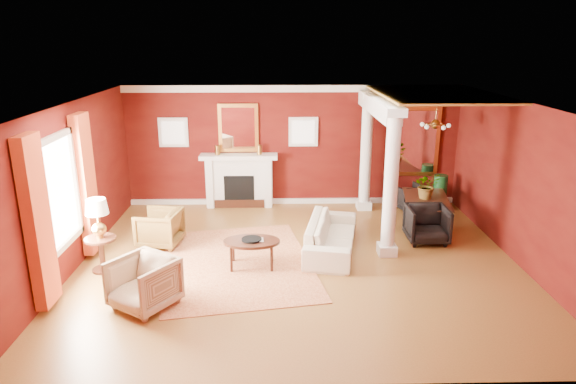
{
  "coord_description": "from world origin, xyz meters",
  "views": [
    {
      "loc": [
        -0.39,
        -8.68,
        4.01
      ],
      "look_at": [
        -0.18,
        0.66,
        1.15
      ],
      "focal_mm": 32.0,
      "sensor_mm": 36.0,
      "label": 1
    }
  ],
  "objects_px": {
    "coffee_table": "(252,243)",
    "armchair_leopard": "(159,226)",
    "sofa": "(332,230)",
    "side_table": "(98,224)",
    "armchair_stripe": "(143,281)",
    "dining_table": "(428,204)"
  },
  "relations": [
    {
      "from": "sofa",
      "to": "coffee_table",
      "type": "bearing_deg",
      "value": 125.72
    },
    {
      "from": "armchair_leopard",
      "to": "armchair_stripe",
      "type": "relative_size",
      "value": 0.92
    },
    {
      "from": "armchair_leopard",
      "to": "side_table",
      "type": "distance_m",
      "value": 1.45
    },
    {
      "from": "armchair_leopard",
      "to": "side_table",
      "type": "relative_size",
      "value": 0.6
    },
    {
      "from": "sofa",
      "to": "dining_table",
      "type": "bearing_deg",
      "value": -46.5
    },
    {
      "from": "sofa",
      "to": "coffee_table",
      "type": "height_order",
      "value": "sofa"
    },
    {
      "from": "side_table",
      "to": "dining_table",
      "type": "relative_size",
      "value": 0.8
    },
    {
      "from": "sofa",
      "to": "side_table",
      "type": "xyz_separation_m",
      "value": [
        -4.14,
        -0.79,
        0.45
      ]
    },
    {
      "from": "side_table",
      "to": "armchair_leopard",
      "type": "bearing_deg",
      "value": 55.87
    },
    {
      "from": "sofa",
      "to": "armchair_leopard",
      "type": "relative_size",
      "value": 2.7
    },
    {
      "from": "sofa",
      "to": "armchair_stripe",
      "type": "xyz_separation_m",
      "value": [
        -3.08,
        -2.09,
        0.01
      ]
    },
    {
      "from": "sofa",
      "to": "armchair_leopard",
      "type": "bearing_deg",
      "value": 95.27
    },
    {
      "from": "coffee_table",
      "to": "side_table",
      "type": "relative_size",
      "value": 0.76
    },
    {
      "from": "armchair_leopard",
      "to": "sofa",
      "type": "bearing_deg",
      "value": 93.6
    },
    {
      "from": "side_table",
      "to": "dining_table",
      "type": "height_order",
      "value": "side_table"
    },
    {
      "from": "sofa",
      "to": "armchair_stripe",
      "type": "relative_size",
      "value": 2.48
    },
    {
      "from": "armchair_stripe",
      "to": "coffee_table",
      "type": "xyz_separation_m",
      "value": [
        1.58,
        1.4,
        0.03
      ]
    },
    {
      "from": "coffee_table",
      "to": "armchair_leopard",
      "type": "bearing_deg",
      "value": 151.08
    },
    {
      "from": "armchair_leopard",
      "to": "coffee_table",
      "type": "distance_m",
      "value": 2.14
    },
    {
      "from": "coffee_table",
      "to": "dining_table",
      "type": "xyz_separation_m",
      "value": [
        3.77,
        2.13,
        0.0
      ]
    },
    {
      "from": "armchair_leopard",
      "to": "armchair_stripe",
      "type": "xyz_separation_m",
      "value": [
        0.29,
        -2.44,
        0.04
      ]
    },
    {
      "from": "dining_table",
      "to": "sofa",
      "type": "bearing_deg",
      "value": 131.93
    }
  ]
}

